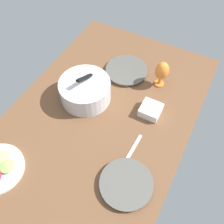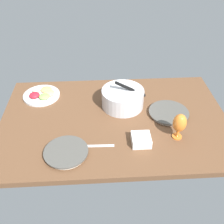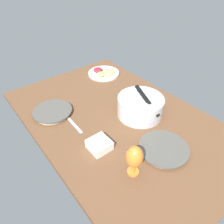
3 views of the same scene
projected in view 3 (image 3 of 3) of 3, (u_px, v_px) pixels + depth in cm
name	position (u px, v px, depth cm)	size (l,w,h in cm)	color
ground_plane	(117.00, 120.00, 142.19)	(160.00, 104.00, 4.00)	brown
dinner_plate_left	(53.00, 112.00, 143.50)	(26.98, 26.98, 2.72)	silver
dinner_plate_right	(163.00, 149.00, 117.11)	(28.63, 28.63, 2.46)	silver
mixing_bowl	(140.00, 106.00, 139.21)	(32.18, 30.99, 20.85)	silver
fruit_platter	(104.00, 73.00, 188.32)	(28.30, 28.30, 5.47)	silver
hurricane_glass_orange	(134.00, 158.00, 99.10)	(8.64, 8.64, 18.55)	orange
square_bowl_white	(99.00, 144.00, 117.28)	(11.93, 11.93, 5.47)	white
fork_by_left_plate	(75.00, 125.00, 134.30)	(18.00, 1.80, 0.60)	silver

